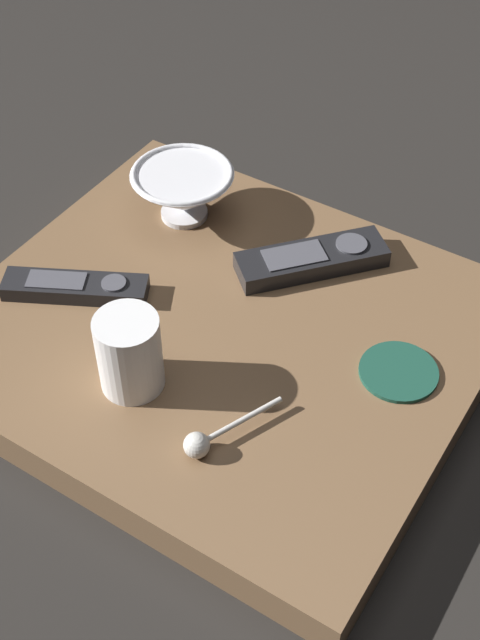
{
  "coord_description": "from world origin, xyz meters",
  "views": [
    {
      "loc": [
        0.39,
        -0.58,
        0.77
      ],
      "look_at": [
        0.03,
        -0.0,
        0.07
      ],
      "focal_mm": 48.07,
      "sensor_mm": 36.0,
      "label": 1
    }
  ],
  "objects": [
    {
      "name": "ground_plane",
      "position": [
        0.0,
        0.0,
        0.0
      ],
      "size": [
        6.0,
        6.0,
        0.0
      ],
      "primitive_type": "plane",
      "color": "black"
    },
    {
      "name": "table",
      "position": [
        0.0,
        0.0,
        0.02
      ],
      "size": [
        0.59,
        0.52,
        0.05
      ],
      "color": "brown",
      "rests_on": "ground"
    },
    {
      "name": "cereal_bowl",
      "position": [
        -0.15,
        0.14,
        0.09
      ],
      "size": [
        0.13,
        0.13,
        0.07
      ],
      "color": "silver",
      "rests_on": "table"
    },
    {
      "name": "coffee_mug",
      "position": [
        -0.03,
        -0.13,
        0.1
      ],
      "size": [
        0.07,
        0.07,
        0.09
      ],
      "color": "white",
      "rests_on": "table"
    },
    {
      "name": "teaspoon",
      "position": [
        0.08,
        -0.16,
        0.06
      ],
      "size": [
        0.06,
        0.11,
        0.03
      ],
      "color": "silver",
      "rests_on": "table"
    },
    {
      "name": "tv_remote_near",
      "position": [
        -0.18,
        -0.05,
        0.06
      ],
      "size": [
        0.17,
        0.12,
        0.02
      ],
      "color": "black",
      "rests_on": "table"
    },
    {
      "name": "tv_remote_far",
      "position": [
        0.04,
        0.14,
        0.06
      ],
      "size": [
        0.17,
        0.18,
        0.03
      ],
      "color": "black",
      "rests_on": "table"
    },
    {
      "name": "drink_coaster",
      "position": [
        0.21,
        0.04,
        0.05
      ],
      "size": [
        0.09,
        0.09,
        0.01
      ],
      "color": "#194738",
      "rests_on": "table"
    }
  ]
}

